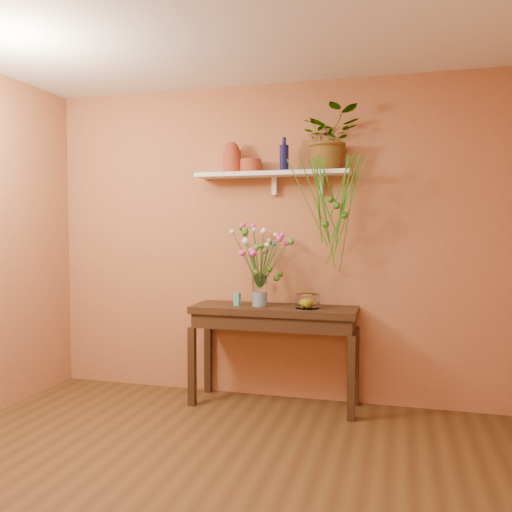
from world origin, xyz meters
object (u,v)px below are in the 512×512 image
at_px(glass_vase, 260,293).
at_px(terracotta_jug, 232,158).
at_px(bouquet, 261,249).
at_px(glass_bowl, 307,302).
at_px(blue_bottle, 284,158).
at_px(sideboard, 274,321).
at_px(spider_plant, 330,139).

bearing_deg(glass_vase, terracotta_jug, 155.25).
relative_size(bouquet, glass_bowl, 2.83).
height_order(terracotta_jug, bouquet, terracotta_jug).
xyz_separation_m(terracotta_jug, blue_bottle, (0.45, 0.00, -0.01)).
xyz_separation_m(sideboard, bouquet, (-0.10, -0.04, 0.59)).
height_order(blue_bottle, bouquet, blue_bottle).
xyz_separation_m(blue_bottle, spider_plant, (0.37, 0.03, 0.14)).
distance_m(glass_vase, bouquet, 0.36).
distance_m(blue_bottle, spider_plant, 0.40).
distance_m(bouquet, glass_bowl, 0.57).
height_order(sideboard, glass_vase, glass_vase).
height_order(blue_bottle, glass_bowl, blue_bottle).
xyz_separation_m(blue_bottle, glass_bowl, (0.22, -0.13, -1.17)).
height_order(glass_vase, bouquet, bouquet).
bearing_deg(sideboard, glass_vase, -163.57).
bearing_deg(spider_plant, glass_bowl, -131.88).
xyz_separation_m(terracotta_jug, glass_vase, (0.28, -0.13, -1.13)).
bearing_deg(spider_plant, terracotta_jug, -177.60).
height_order(bouquet, glass_bowl, bouquet).
distance_m(terracotta_jug, glass_bowl, 1.37).
relative_size(terracotta_jug, bouquet, 0.48).
relative_size(sideboard, terracotta_jug, 5.22).
distance_m(spider_plant, glass_vase, 1.38).
xyz_separation_m(blue_bottle, bouquet, (-0.16, -0.13, -0.75)).
bearing_deg(glass_bowl, spider_plant, 48.12).
bearing_deg(terracotta_jug, bouquet, -24.78).
bearing_deg(spider_plant, glass_vase, -163.31).
relative_size(glass_vase, glass_bowl, 1.34).
relative_size(terracotta_jug, glass_vase, 1.01).
bearing_deg(bouquet, glass_bowl, 0.78).
height_order(blue_bottle, spider_plant, spider_plant).
distance_m(sideboard, bouquet, 0.60).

